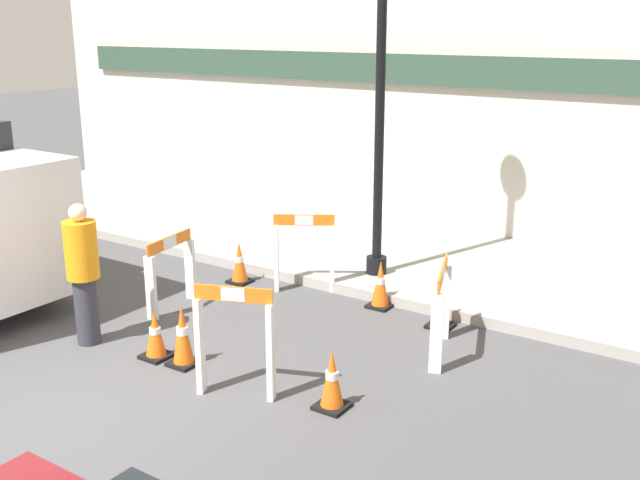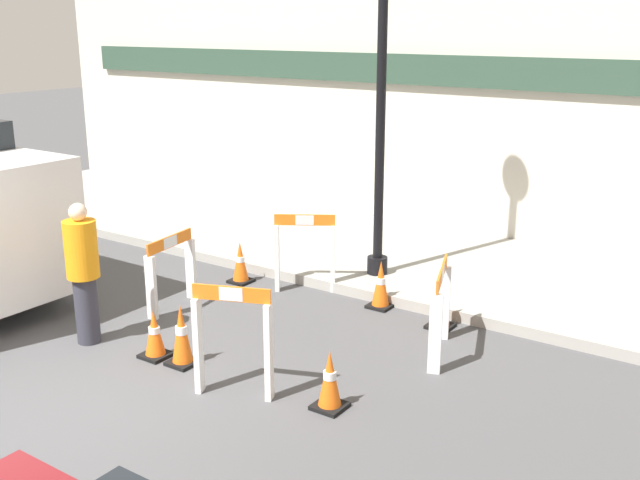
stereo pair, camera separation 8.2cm
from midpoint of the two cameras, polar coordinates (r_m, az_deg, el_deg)
name	(u,v)px [view 1 (the left image)]	position (r m, az deg, el deg)	size (l,w,h in m)	color
ground_plane	(31,426)	(7.57, -21.47, -13.06)	(60.00, 60.00, 0.00)	#4C4C4F
sidewalk_slab	(372,252)	(11.83, 3.80, -0.94)	(18.00, 3.46, 0.14)	#9E9B93
storefront_facade	(430,73)	(12.92, 8.17, 12.51)	(18.00, 0.22, 5.50)	beige
streetlamp_post	(382,30)	(10.08, 4.48, 15.63)	(0.44, 0.44, 5.16)	black
barricade_0	(235,339)	(7.38, -6.84, -7.48)	(0.78, 0.42, 1.15)	white
barricade_1	(441,306)	(8.32, 8.93, -5.02)	(0.46, 0.97, 1.03)	white
barricade_2	(304,250)	(10.16, -1.44, -0.80)	(0.77, 0.55, 1.09)	white
barricade_3	(171,270)	(9.74, -11.54, -2.22)	(0.26, 0.89, 0.97)	white
traffic_cone_0	(239,263)	(10.64, -6.38, -1.77)	(0.30, 0.30, 0.60)	black
traffic_cone_1	(441,301)	(9.14, 8.98, -4.64)	(0.30, 0.30, 0.69)	black
traffic_cone_2	(155,335)	(8.47, -12.72, -7.10)	(0.30, 0.30, 0.55)	black
traffic_cone_3	(183,336)	(8.21, -10.71, -7.20)	(0.30, 0.30, 0.69)	black
traffic_cone_4	(380,285)	(9.69, 4.39, -3.44)	(0.30, 0.30, 0.63)	black
traffic_cone_5	(332,381)	(7.23, 0.59, -10.67)	(0.30, 0.30, 0.60)	black
person_worker	(83,270)	(8.85, -17.86, -2.21)	(0.52, 0.52, 1.65)	#33333D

